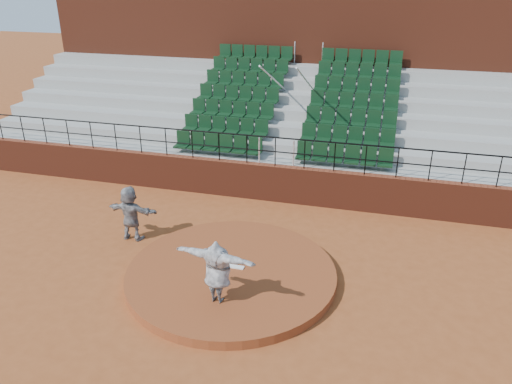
% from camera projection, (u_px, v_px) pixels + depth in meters
% --- Properties ---
extents(ground, '(90.00, 90.00, 0.00)m').
position_uv_depth(ground, '(231.00, 278.00, 13.17)').
color(ground, '#954921').
rests_on(ground, ground).
extents(pitchers_mound, '(5.50, 5.50, 0.25)m').
position_uv_depth(pitchers_mound, '(231.00, 274.00, 13.11)').
color(pitchers_mound, brown).
rests_on(pitchers_mound, ground).
extents(pitching_rubber, '(0.60, 0.15, 0.03)m').
position_uv_depth(pitching_rubber, '(233.00, 266.00, 13.19)').
color(pitching_rubber, white).
rests_on(pitching_rubber, pitchers_mound).
extents(boundary_wall, '(24.00, 0.30, 1.30)m').
position_uv_depth(boundary_wall, '(275.00, 183.00, 17.29)').
color(boundary_wall, maroon).
rests_on(boundary_wall, ground).
extents(wall_railing, '(24.04, 0.05, 1.03)m').
position_uv_depth(wall_railing, '(275.00, 145.00, 16.72)').
color(wall_railing, black).
rests_on(wall_railing, boundary_wall).
extents(seating_deck, '(24.00, 5.97, 4.63)m').
position_uv_depth(seating_deck, '(295.00, 131.00, 20.17)').
color(seating_deck, '#999993').
rests_on(seating_deck, ground).
extents(press_box_facade, '(24.00, 3.00, 7.10)m').
position_uv_depth(press_box_facade, '(313.00, 61.00, 22.78)').
color(press_box_facade, maroon).
rests_on(press_box_facade, ground).
extents(pitcher, '(2.05, 0.79, 1.62)m').
position_uv_depth(pitcher, '(217.00, 271.00, 11.55)').
color(pitcher, black).
rests_on(pitcher, pitchers_mound).
extents(fielder, '(1.60, 0.56, 1.70)m').
position_uv_depth(fielder, '(131.00, 213.00, 14.73)').
color(fielder, black).
rests_on(fielder, ground).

